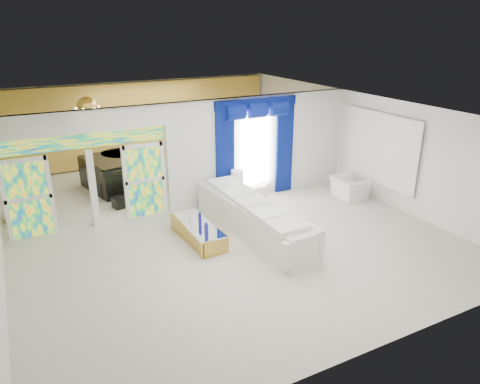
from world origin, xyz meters
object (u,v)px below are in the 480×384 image
coffee_table (198,232)px  console_table (246,194)px  white_sofa (253,219)px  armchair (349,188)px  grand_piano (114,173)px

coffee_table → console_table: coffee_table is taller
white_sofa → armchair: bearing=8.4°
armchair → grand_piano: bearing=57.2°
coffee_table → armchair: bearing=5.9°
console_table → white_sofa: bearing=-114.0°
white_sofa → armchair: (3.74, 0.82, -0.09)m
console_table → armchair: size_ratio=1.24×
white_sofa → coffee_table: bearing=163.4°
grand_piano → console_table: bearing=-54.6°
coffee_table → grand_piano: size_ratio=0.96×
grand_piano → white_sofa: bearing=-78.2°
white_sofa → console_table: (0.93, 2.08, -0.20)m
console_table → armchair: bearing=-24.0°
coffee_table → console_table: size_ratio=1.57×
console_table → grand_piano: size_ratio=0.61×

